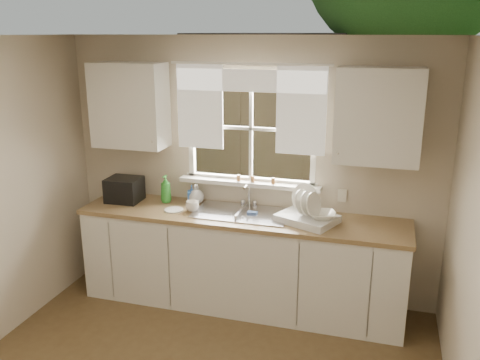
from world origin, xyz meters
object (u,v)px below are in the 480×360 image
(soap_bottle_a, at_px, (166,189))
(cup, at_px, (192,206))
(black_appliance, at_px, (124,190))
(dish_rack, at_px, (307,215))

(soap_bottle_a, height_order, cup, soap_bottle_a)
(cup, xyz_separation_m, black_appliance, (-0.76, 0.10, 0.07))
(dish_rack, distance_m, black_appliance, 1.83)
(soap_bottle_a, bearing_deg, dish_rack, 1.10)
(cup, bearing_deg, dish_rack, -6.21)
(dish_rack, height_order, black_appliance, dish_rack)
(cup, bearing_deg, black_appliance, 164.74)
(dish_rack, xyz_separation_m, cup, (-1.07, -0.03, -0.01))
(dish_rack, bearing_deg, soap_bottle_a, 174.01)
(soap_bottle_a, xyz_separation_m, cup, (0.35, -0.18, -0.09))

